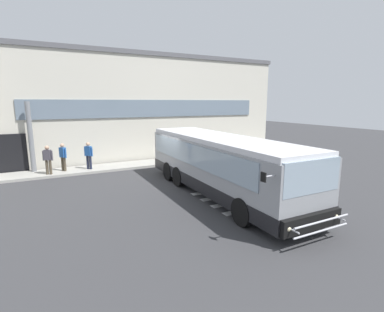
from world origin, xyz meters
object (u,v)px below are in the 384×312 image
at_px(entry_support_column, 31,137).
at_px(passenger_by_doorway, 63,156).
at_px(bus_main_foreground, 220,166).
at_px(passenger_at_curb_edge, 89,154).
at_px(passenger_near_column, 48,158).

height_order(entry_support_column, passenger_by_doorway, entry_support_column).
distance_m(entry_support_column, bus_main_foreground, 11.44).
height_order(bus_main_foreground, passenger_at_curb_edge, bus_main_foreground).
distance_m(entry_support_column, passenger_at_curb_edge, 3.36).
bearing_deg(bus_main_foreground, passenger_by_doorway, 129.37).
relative_size(passenger_near_column, passenger_by_doorway, 1.00).
xyz_separation_m(bus_main_foreground, passenger_by_doorway, (-6.24, 7.60, -0.25)).
height_order(entry_support_column, passenger_near_column, entry_support_column).
xyz_separation_m(passenger_by_doorway, passenger_at_curb_edge, (1.43, -0.18, 0.00)).
xyz_separation_m(passenger_near_column, passenger_at_curb_edge, (2.23, 0.32, -0.03)).
bearing_deg(bus_main_foreground, passenger_near_column, 134.74).
bearing_deg(passenger_near_column, passenger_at_curb_edge, 8.24).
height_order(entry_support_column, bus_main_foreground, entry_support_column).
distance_m(bus_main_foreground, passenger_near_column, 10.00).
relative_size(bus_main_foreground, passenger_at_curb_edge, 6.49).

